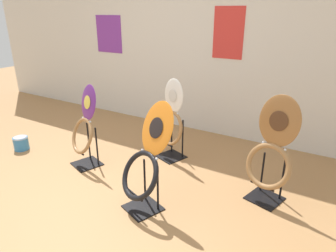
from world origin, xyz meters
name	(u,v)px	position (x,y,z in m)	size (l,w,h in m)	color
ground_plane	(51,214)	(0.00, 0.00, 0.00)	(14.00, 14.00, 0.00)	#A37547
wall_back	(187,35)	(0.00, 2.42, 1.30)	(8.00, 0.07, 2.60)	silver
toilet_seat_display_woodgrain	(271,153)	(1.50, 1.18, 0.46)	(0.45, 0.35, 0.96)	black
toilet_seat_display_purple_note	(85,128)	(-0.37, 0.81, 0.44)	(0.44, 0.36, 0.89)	black
toilet_seat_display_orange_sun	(145,165)	(0.64, 0.50, 0.41)	(0.52, 0.52, 0.93)	black
toilet_seat_display_white_plain	(171,121)	(0.34, 1.44, 0.46)	(0.43, 0.36, 0.93)	black
paint_can	(21,143)	(-1.35, 0.66, 0.09)	(0.18, 0.18, 0.17)	teal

